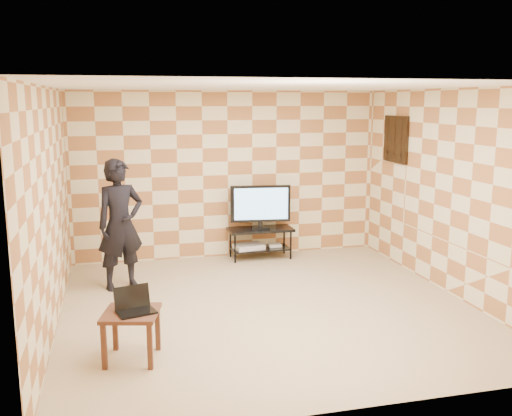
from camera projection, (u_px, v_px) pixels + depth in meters
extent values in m
plane|color=tan|center=(268.00, 307.00, 7.12)|extent=(5.00, 5.00, 0.00)
cube|color=beige|center=(228.00, 175.00, 9.26)|extent=(5.00, 0.02, 2.70)
cube|color=beige|center=(351.00, 254.00, 4.49)|extent=(5.00, 0.02, 2.70)
cube|color=beige|center=(49.00, 210.00, 6.28)|extent=(0.02, 5.00, 2.70)
cube|color=beige|center=(452.00, 193.00, 7.47)|extent=(0.02, 5.00, 2.70)
cube|color=white|center=(268.00, 86.00, 6.63)|extent=(5.00, 5.00, 0.02)
cube|color=black|center=(396.00, 139.00, 8.83)|extent=(0.04, 0.72, 0.72)
cube|color=black|center=(396.00, 139.00, 8.83)|extent=(0.04, 0.03, 0.68)
cube|color=black|center=(396.00, 139.00, 8.83)|extent=(0.04, 0.68, 0.03)
cube|color=black|center=(260.00, 229.00, 9.26)|extent=(1.05, 0.47, 0.04)
cube|color=black|center=(260.00, 249.00, 9.31)|extent=(0.94, 0.42, 0.03)
cylinder|color=black|center=(235.00, 248.00, 9.01)|extent=(0.03, 0.03, 0.50)
cylinder|color=black|center=(230.00, 242.00, 9.37)|extent=(0.03, 0.03, 0.50)
cylinder|color=black|center=(291.00, 244.00, 9.23)|extent=(0.03, 0.03, 0.50)
cylinder|color=black|center=(284.00, 239.00, 9.59)|extent=(0.03, 0.03, 0.50)
cube|color=black|center=(260.00, 227.00, 9.25)|extent=(0.31, 0.22, 0.03)
cube|color=black|center=(260.00, 224.00, 9.24)|extent=(0.08, 0.06, 0.08)
cube|color=black|center=(260.00, 204.00, 9.18)|extent=(0.97, 0.18, 0.59)
cube|color=#6A9BCC|center=(261.00, 204.00, 9.14)|extent=(0.86, 0.11, 0.51)
cube|color=#B6B6B9|center=(249.00, 246.00, 9.24)|extent=(0.50, 0.40, 0.08)
cube|color=silver|center=(275.00, 245.00, 9.39)|extent=(0.21, 0.16, 0.05)
cube|color=#372215|center=(131.00, 313.00, 5.59)|extent=(0.63, 0.63, 0.04)
cube|color=#372215|center=(104.00, 347.00, 5.43)|extent=(0.06, 0.06, 0.46)
cube|color=#372215|center=(115.00, 329.00, 5.86)|extent=(0.06, 0.06, 0.46)
cube|color=#372215|center=(150.00, 347.00, 5.43)|extent=(0.06, 0.06, 0.46)
cube|color=#372215|center=(158.00, 329.00, 5.86)|extent=(0.06, 0.06, 0.46)
cube|color=black|center=(136.00, 312.00, 5.55)|extent=(0.41, 0.34, 0.02)
cube|color=black|center=(132.00, 297.00, 5.64)|extent=(0.36, 0.16, 0.23)
imported|color=black|center=(120.00, 224.00, 7.70)|extent=(0.76, 0.64, 1.78)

